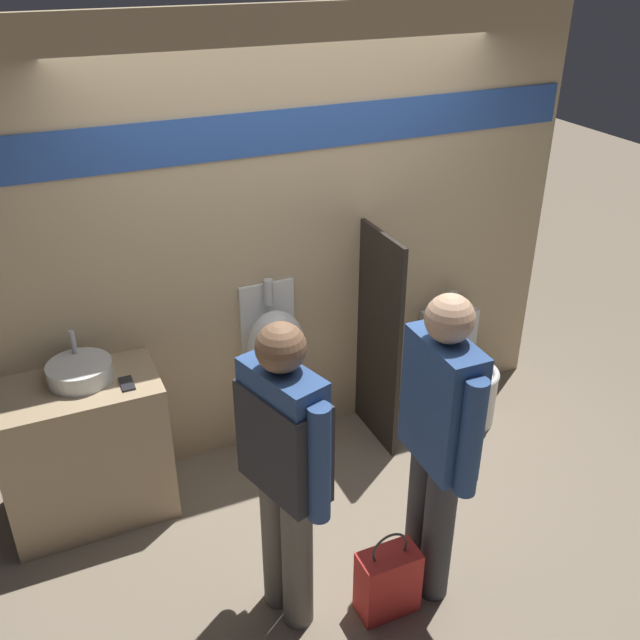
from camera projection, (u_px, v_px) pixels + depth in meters
ground_plane at (331, 479)px, 4.47m from camera, size 16.00×16.00×0.00m
display_wall at (291, 244)px, 4.30m from camera, size 3.75×0.07×2.70m
sink_counter at (86, 451)px, 4.01m from camera, size 0.89×0.51×0.88m
sink_basin at (80, 371)px, 3.84m from camera, size 0.35×0.35×0.24m
cell_phone at (127, 384)px, 3.81m from camera, size 0.07×0.14×0.01m
divider_near_counter at (379, 340)px, 4.53m from camera, size 0.03×0.53×1.46m
urinal_near_counter at (275, 345)px, 4.37m from camera, size 0.37×0.29×1.19m
toilet at (462, 378)px, 4.94m from camera, size 0.41×0.58×0.87m
person_in_vest at (284, 460)px, 3.16m from camera, size 0.32×0.55×1.64m
person_with_lanyard at (438, 439)px, 3.33m from camera, size 0.22×0.59×1.68m
shopping_bag at (388, 581)px, 3.52m from camera, size 0.30×0.17×0.51m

